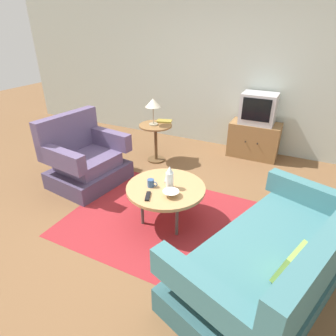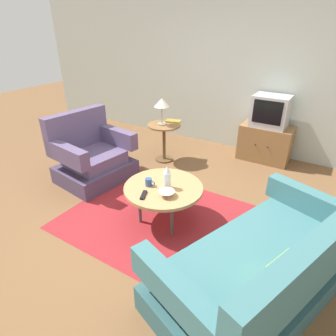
{
  "view_description": "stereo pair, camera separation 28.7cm",
  "coord_description": "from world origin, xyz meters",
  "views": [
    {
      "loc": [
        1.33,
        -2.46,
        2.06
      ],
      "look_at": [
        0.02,
        0.17,
        0.55
      ],
      "focal_mm": 30.37,
      "sensor_mm": 36.0,
      "label": 1
    },
    {
      "loc": [
        1.58,
        -2.32,
        2.06
      ],
      "look_at": [
        0.02,
        0.17,
        0.55
      ],
      "focal_mm": 30.37,
      "sensor_mm": 36.0,
      "label": 2
    }
  ],
  "objects": [
    {
      "name": "armchair",
      "position": [
        -1.31,
        0.24,
        0.33
      ],
      "size": [
        0.92,
        1.07,
        0.96
      ],
      "rotation": [
        0.0,
        0.0,
        -1.7
      ],
      "color": "#4B3E5C",
      "rests_on": "ground"
    },
    {
      "name": "television",
      "position": [
        0.64,
        2.19,
        0.83
      ],
      "size": [
        0.54,
        0.41,
        0.49
      ],
      "color": "#B7B7BC",
      "rests_on": "tv_stand"
    },
    {
      "name": "vase",
      "position": [
        0.17,
        -0.08,
        0.58
      ],
      "size": [
        0.08,
        0.08,
        0.26
      ],
      "color": "white",
      "rests_on": "coffee_table"
    },
    {
      "name": "coffee_table",
      "position": [
        0.12,
        -0.09,
        0.43
      ],
      "size": [
        0.87,
        0.87,
        0.46
      ],
      "color": "tan",
      "rests_on": "ground"
    },
    {
      "name": "couch",
      "position": [
        1.35,
        -0.5,
        0.29
      ],
      "size": [
        1.51,
        2.02,
        0.88
      ],
      "rotation": [
        0.0,
        0.0,
        1.23
      ],
      "color": "#325C60",
      "rests_on": "ground"
    },
    {
      "name": "bowl",
      "position": [
        0.25,
        -0.23,
        0.49
      ],
      "size": [
        0.17,
        0.17,
        0.06
      ],
      "color": "silver",
      "rests_on": "coffee_table"
    },
    {
      "name": "side_table",
      "position": [
        -0.76,
        1.29,
        0.45
      ],
      "size": [
        0.52,
        0.52,
        0.62
      ],
      "color": "olive",
      "rests_on": "ground"
    },
    {
      "name": "ground_plane",
      "position": [
        0.0,
        0.0,
        0.0
      ],
      "size": [
        16.0,
        16.0,
        0.0
      ],
      "primitive_type": "plane",
      "color": "brown"
    },
    {
      "name": "mug",
      "position": [
        -0.02,
        -0.15,
        0.5
      ],
      "size": [
        0.12,
        0.07,
        0.09
      ],
      "color": "#335184",
      "rests_on": "coffee_table"
    },
    {
      "name": "table_lamp",
      "position": [
        -0.78,
        1.28,
        0.95
      ],
      "size": [
        0.24,
        0.24,
        0.41
      ],
      "color": "#9E937A",
      "rests_on": "side_table"
    },
    {
      "name": "tv_remote_dark",
      "position": [
        0.05,
        -0.35,
        0.47
      ],
      "size": [
        0.1,
        0.16,
        0.02
      ],
      "rotation": [
        0.0,
        0.0,
        1.96
      ],
      "color": "black",
      "rests_on": "coffee_table"
    },
    {
      "name": "book",
      "position": [
        -0.7,
        1.49,
        0.63
      ],
      "size": [
        0.27,
        0.21,
        0.02
      ],
      "rotation": [
        0.0,
        0.0,
        0.31
      ],
      "color": "olive",
      "rests_on": "side_table"
    },
    {
      "name": "tv_remote_silver",
      "position": [
        0.07,
        0.06,
        0.47
      ],
      "size": [
        0.09,
        0.15,
        0.02
      ],
      "rotation": [
        0.0,
        0.0,
        5.06
      ],
      "color": "#B2B2B7",
      "rests_on": "coffee_table"
    },
    {
      "name": "area_rug",
      "position": [
        0.12,
        -0.08,
        0.0
      ],
      "size": [
        2.21,
        1.72,
        0.0
      ],
      "primitive_type": "cube",
      "color": "maroon",
      "rests_on": "ground"
    },
    {
      "name": "tv_stand",
      "position": [
        0.64,
        2.19,
        0.29
      ],
      "size": [
        0.8,
        0.46,
        0.58
      ],
      "color": "olive",
      "rests_on": "ground"
    },
    {
      "name": "back_wall",
      "position": [
        0.0,
        2.51,
        1.35
      ],
      "size": [
        9.0,
        0.12,
        2.7
      ],
      "primitive_type": "cube",
      "color": "#B2BCB2",
      "rests_on": "ground"
    }
  ]
}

